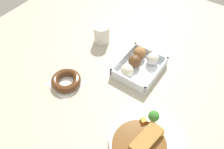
{
  "coord_description": "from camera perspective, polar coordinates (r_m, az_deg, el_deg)",
  "views": [
    {
      "loc": [
        0.42,
        0.22,
        0.7
      ],
      "look_at": [
        -0.04,
        -0.1,
        0.03
      ],
      "focal_mm": 36.56,
      "sensor_mm": 36.0,
      "label": 1
    }
  ],
  "objects": [
    {
      "name": "ground_plane",
      "position": [
        0.85,
        4.0,
        -5.9
      ],
      "size": [
        1.6,
        1.6,
        0.0
      ],
      "primitive_type": "plane",
      "color": "#B2A893"
    },
    {
      "name": "curry_plate",
      "position": [
        0.76,
        8.68,
        -15.82
      ],
      "size": [
        0.25,
        0.25,
        0.07
      ],
      "color": "white",
      "rests_on": "ground_plane"
    },
    {
      "name": "donut_box",
      "position": [
        0.92,
        6.77,
        2.49
      ],
      "size": [
        0.19,
        0.16,
        0.06
      ],
      "color": "silver",
      "rests_on": "ground_plane"
    },
    {
      "name": "chocolate_ring_donut",
      "position": [
        0.89,
        -11.39,
        -1.54
      ],
      "size": [
        0.13,
        0.13,
        0.03
      ],
      "color": "white",
      "rests_on": "ground_plane"
    },
    {
      "name": "coffee_mug",
      "position": [
        1.03,
        -2.6,
        10.18
      ],
      "size": [
        0.07,
        0.07,
        0.08
      ],
      "primitive_type": "cylinder",
      "color": "silver",
      "rests_on": "ground_plane"
    }
  ]
}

